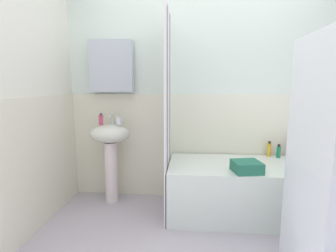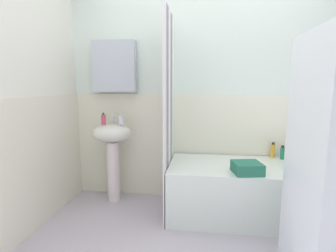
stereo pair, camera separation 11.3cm
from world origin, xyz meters
name	(u,v)px [view 1 (the left image)]	position (x,y,z in m)	size (l,w,h in m)	color
wall_back_tiled	(200,100)	(-0.06, 1.26, 1.14)	(3.60, 0.18, 2.40)	silver
wall_left_tiled	(21,107)	(-1.57, 0.34, 1.12)	(0.07, 1.81, 2.40)	silver
sink	(110,146)	(-1.05, 1.03, 0.64)	(0.44, 0.34, 0.88)	white
faucet	(111,118)	(-1.05, 1.11, 0.94)	(0.03, 0.12, 0.12)	silver
soap_dispenser	(101,120)	(-1.13, 1.00, 0.93)	(0.05, 0.05, 0.13)	#C54469
toothbrush_cup	(119,121)	(-0.94, 1.03, 0.92)	(0.06, 0.06, 0.09)	silver
bathtub	(242,189)	(0.36, 0.85, 0.26)	(1.48, 0.74, 0.52)	silver
shower_curtain	(168,116)	(-0.39, 0.85, 1.00)	(0.01, 0.74, 2.00)	white
body_wash_bottle	(300,148)	(1.00, 1.13, 0.64)	(0.06, 0.06, 0.23)	#2750A0
conditioner_bottle	(290,148)	(0.91, 1.14, 0.63)	(0.05, 0.05, 0.22)	#C34D6F
lotion_bottle	(279,152)	(0.78, 1.12, 0.59)	(0.04, 0.04, 0.15)	#1C7B55
shampoo_bottle	(269,149)	(0.70, 1.17, 0.60)	(0.04, 0.04, 0.17)	gold
towel_folded	(247,167)	(0.34, 0.61, 0.57)	(0.24, 0.22, 0.10)	#276C55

